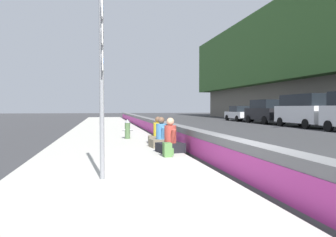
% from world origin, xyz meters
% --- Properties ---
extents(ground_plane, '(160.00, 160.00, 0.00)m').
position_xyz_m(ground_plane, '(0.00, 0.00, 0.00)').
color(ground_plane, '#353538').
rests_on(ground_plane, ground).
extents(sidewalk_strip, '(80.00, 4.40, 0.14)m').
position_xyz_m(sidewalk_strip, '(0.00, 2.65, 0.07)').
color(sidewalk_strip, '#B5B2A8').
rests_on(sidewalk_strip, ground_plane).
extents(jersey_barrier, '(76.00, 0.45, 0.85)m').
position_xyz_m(jersey_barrier, '(0.00, 0.00, 0.42)').
color(jersey_barrier, slate).
rests_on(jersey_barrier, ground_plane).
extents(route_sign_post, '(0.44, 0.09, 3.60)m').
position_xyz_m(route_sign_post, '(0.34, 2.91, 2.23)').
color(route_sign_post, gray).
rests_on(route_sign_post, sidewalk_strip).
extents(fire_hydrant, '(0.26, 0.46, 0.88)m').
position_xyz_m(fire_hydrant, '(8.23, 1.81, 0.59)').
color(fire_hydrant, '#47663D').
rests_on(fire_hydrant, sidewalk_strip).
extents(seated_person_foreground, '(0.81, 0.90, 1.09)m').
position_xyz_m(seated_person_foreground, '(3.68, 0.82, 0.48)').
color(seated_person_foreground, black).
rests_on(seated_person_foreground, sidewalk_strip).
extents(seated_person_middle, '(0.75, 0.85, 1.07)m').
position_xyz_m(seated_person_middle, '(5.00, 0.86, 0.48)').
color(seated_person_middle, '#706651').
rests_on(seated_person_middle, sidewalk_strip).
extents(seated_person_rear, '(0.69, 0.79, 1.05)m').
position_xyz_m(seated_person_rear, '(6.28, 0.75, 0.47)').
color(seated_person_rear, '#706651').
rests_on(seated_person_rear, sidewalk_strip).
extents(backpack, '(0.32, 0.28, 0.40)m').
position_xyz_m(backpack, '(2.81, 1.08, 0.33)').
color(backpack, '#4C7A3D').
rests_on(backpack, sidewalk_strip).
extents(parked_car_fourth, '(5.10, 2.10, 2.56)m').
position_xyz_m(parked_car_fourth, '(15.60, -12.31, 1.35)').
color(parked_car_fourth, silver).
rests_on(parked_car_fourth, ground_plane).
extents(parked_car_midline, '(4.83, 2.13, 2.28)m').
position_xyz_m(parked_car_midline, '(21.45, -12.32, 1.18)').
color(parked_car_midline, black).
rests_on(parked_car_midline, ground_plane).
extents(parked_car_far, '(4.52, 1.98, 1.71)m').
position_xyz_m(parked_car_far, '(27.17, -12.29, 0.86)').
color(parked_car_far, silver).
rests_on(parked_car_far, ground_plane).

